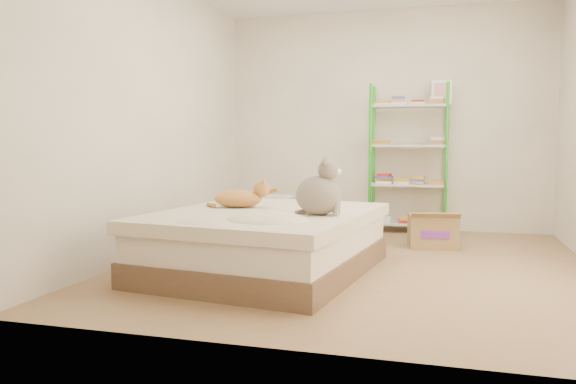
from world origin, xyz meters
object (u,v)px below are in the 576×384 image
(cardboard_box, at_px, (433,231))
(white_bin, at_px, (279,212))
(orange_cat, at_px, (238,196))
(bed, at_px, (266,241))
(grey_cat, at_px, (319,187))
(shelf_unit, at_px, (409,160))

(cardboard_box, xyz_separation_m, white_bin, (-1.79, 0.66, 0.04))
(orange_cat, relative_size, cardboard_box, 0.92)
(bed, distance_m, orange_cat, 0.48)
(orange_cat, relative_size, grey_cat, 1.11)
(bed, xyz_separation_m, orange_cat, (-0.30, 0.16, 0.34))
(orange_cat, relative_size, shelf_unit, 0.27)
(orange_cat, xyz_separation_m, grey_cat, (0.75, -0.29, 0.12))
(bed, relative_size, shelf_unit, 1.21)
(orange_cat, distance_m, cardboard_box, 2.07)
(grey_cat, distance_m, white_bin, 2.50)
(shelf_unit, xyz_separation_m, cardboard_box, (0.30, -0.92, -0.67))
(shelf_unit, relative_size, cardboard_box, 3.41)
(shelf_unit, height_order, cardboard_box, shelf_unit)
(cardboard_box, bearing_deg, bed, -139.52)
(grey_cat, bearing_deg, shelf_unit, -13.31)
(shelf_unit, height_order, white_bin, shelf_unit)
(shelf_unit, bearing_deg, grey_cat, -101.53)
(bed, bearing_deg, shelf_unit, 75.33)
(bed, height_order, white_bin, bed)
(orange_cat, bearing_deg, shelf_unit, 46.05)
(orange_cat, bearing_deg, grey_cat, -35.28)
(grey_cat, height_order, cardboard_box, grey_cat)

